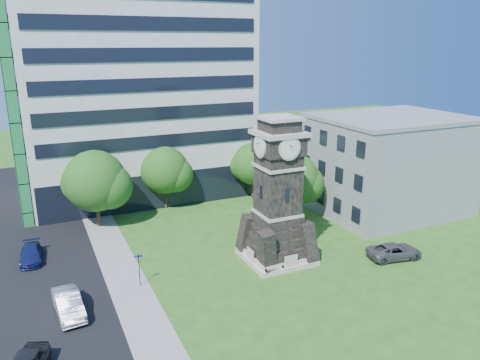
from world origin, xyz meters
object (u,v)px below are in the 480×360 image
park_bench (273,269)px  street_sign (139,266)px  clock_tower (278,200)px  car_street_mid (68,304)px  car_east_lot (394,251)px  car_street_north (31,254)px

park_bench → street_sign: 10.48m
clock_tower → car_street_mid: (-16.95, -1.61, -4.53)m
car_east_lot → park_bench: 10.94m
car_east_lot → street_sign: street_sign is taller
clock_tower → car_street_north: 21.30m
car_street_north → street_sign: size_ratio=1.57×
car_street_north → car_east_lot: size_ratio=0.89×
clock_tower → street_sign: clock_tower is taller
car_east_lot → park_bench: bearing=90.1°
car_street_mid → car_street_north: 10.09m
car_east_lot → street_sign: bearing=88.4°
clock_tower → street_sign: (-11.68, 0.12, -3.62)m
car_street_mid → car_east_lot: size_ratio=0.97×
car_street_mid → car_street_north: size_ratio=1.09×
car_east_lot → street_sign: 21.36m
clock_tower → car_street_north: size_ratio=2.92×
car_street_north → street_sign: street_sign is taller
clock_tower → park_bench: size_ratio=7.56×
car_street_mid → clock_tower: bearing=0.5°
car_street_north → street_sign: (7.39, -8.14, 1.06)m
car_street_north → car_east_lot: car_east_lot is taller
car_street_north → park_bench: car_street_north is taller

